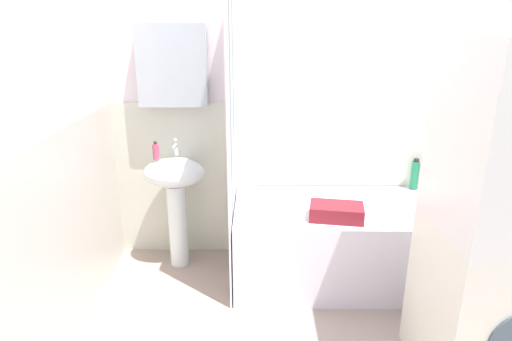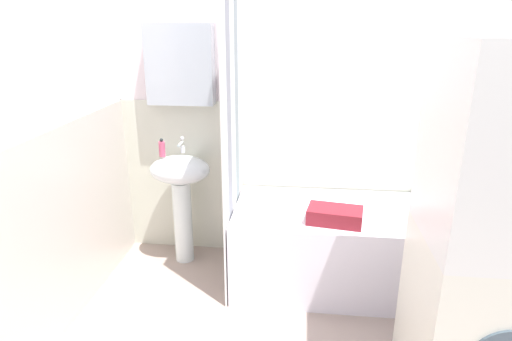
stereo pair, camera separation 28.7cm
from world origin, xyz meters
TOP-DOWN VIEW (x-y plane):
  - wall_back_tiled at (-0.06, 1.26)m, footprint 3.60×0.18m
  - wall_left_tiled at (-1.57, 0.34)m, footprint 0.07×1.81m
  - sink at (-1.05, 1.03)m, footprint 0.44×0.34m
  - faucet at (-1.05, 1.11)m, footprint 0.03×0.12m
  - soap_dispenser at (-1.17, 1.02)m, footprint 0.05×0.05m
  - bathtub at (0.21, 0.84)m, footprint 1.64×0.75m
  - shower_curtain at (-0.63, 0.84)m, footprint 0.01×0.75m
  - body_wash_bottle at (0.92, 1.17)m, footprint 0.05×0.05m
  - shampoo_bottle at (0.80, 1.15)m, footprint 0.05×0.05m
  - lotion_bottle at (0.71, 1.17)m, footprint 0.06×0.06m
  - towel_folded at (0.05, 0.64)m, footprint 0.36×0.25m
  - washer_dryer_stack at (0.68, -0.10)m, footprint 0.60×0.62m

SIDE VIEW (x-z plane):
  - bathtub at x=0.21m, z-range 0.00..0.56m
  - towel_folded at x=0.05m, z-range 0.56..0.65m
  - sink at x=-1.05m, z-range 0.20..1.03m
  - body_wash_bottle at x=0.92m, z-range 0.55..0.70m
  - shampoo_bottle at x=0.80m, z-range 0.55..0.78m
  - lotion_bottle at x=0.71m, z-range 0.55..0.79m
  - washer_dryer_stack at x=0.68m, z-range 0.00..1.71m
  - soap_dispenser at x=-1.17m, z-range 0.83..0.96m
  - faucet at x=-1.05m, z-range 0.83..0.96m
  - shower_curtain at x=-0.63m, z-range 0.00..2.00m
  - wall_left_tiled at x=-1.57m, z-range -0.08..2.32m
  - wall_back_tiled at x=-0.06m, z-range -0.06..2.34m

